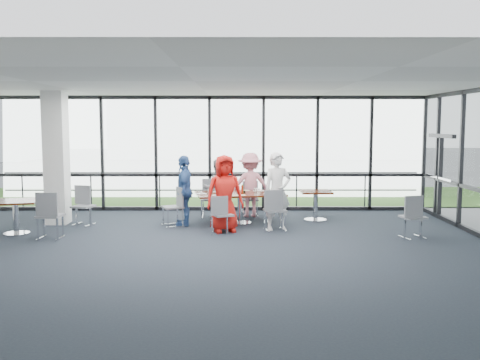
{
  "coord_description": "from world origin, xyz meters",
  "views": [
    {
      "loc": [
        0.81,
        -9.9,
        2.42
      ],
      "look_at": [
        0.84,
        2.69,
        1.1
      ],
      "focal_mm": 40.0,
      "sensor_mm": 36.0,
      "label": 1
    }
  ],
  "objects_px": {
    "chair_main_nr": "(275,210)",
    "chair_main_nl": "(223,215)",
    "side_table_right": "(316,196)",
    "chair_main_fr": "(250,199)",
    "chair_main_fl": "(210,199)",
    "chair_spare_lb": "(83,206)",
    "chair_main_end": "(173,207)",
    "diner_far_left": "(217,189)",
    "diner_far_right": "(250,185)",
    "side_table_left": "(15,205)",
    "diner_near_right": "(277,191)",
    "chair_spare_r": "(413,217)",
    "structural_column": "(56,158)",
    "chair_spare_la": "(50,216)",
    "diner_near_left": "(225,193)",
    "diner_end": "(184,191)",
    "main_table": "(240,197)"
  },
  "relations": [
    {
      "from": "diner_far_right",
      "to": "chair_main_nl",
      "type": "bearing_deg",
      "value": 64.99
    },
    {
      "from": "main_table",
      "to": "diner_near_left",
      "type": "relative_size",
      "value": 1.31
    },
    {
      "from": "main_table",
      "to": "structural_column",
      "type": "bearing_deg",
      "value": 169.37
    },
    {
      "from": "chair_main_nl",
      "to": "chair_spare_la",
      "type": "xyz_separation_m",
      "value": [
        -3.63,
        -0.55,
        0.08
      ]
    },
    {
      "from": "diner_far_left",
      "to": "diner_far_right",
      "type": "xyz_separation_m",
      "value": [
        0.85,
        0.24,
        0.08
      ]
    },
    {
      "from": "side_table_left",
      "to": "chair_main_nl",
      "type": "xyz_separation_m",
      "value": [
        4.56,
        0.07,
        -0.22
      ]
    },
    {
      "from": "diner_near_right",
      "to": "chair_main_fr",
      "type": "bearing_deg",
      "value": 89.95
    },
    {
      "from": "side_table_right",
      "to": "chair_spare_r",
      "type": "xyz_separation_m",
      "value": [
        1.77,
        -2.12,
        -0.16
      ]
    },
    {
      "from": "diner_far_left",
      "to": "chair_spare_lb",
      "type": "height_order",
      "value": "diner_far_left"
    },
    {
      "from": "chair_main_fl",
      "to": "chair_spare_lb",
      "type": "relative_size",
      "value": 1.05
    },
    {
      "from": "chair_main_nr",
      "to": "chair_main_fr",
      "type": "bearing_deg",
      "value": 91.93
    },
    {
      "from": "structural_column",
      "to": "diner_near_right",
      "type": "xyz_separation_m",
      "value": [
        5.3,
        -0.79,
        -0.71
      ]
    },
    {
      "from": "diner_end",
      "to": "chair_main_fr",
      "type": "relative_size",
      "value": 1.91
    },
    {
      "from": "diner_far_right",
      "to": "chair_main_nr",
      "type": "distance_m",
      "value": 1.97
    },
    {
      "from": "chair_spare_lb",
      "to": "chair_spare_r",
      "type": "relative_size",
      "value": 1.0
    },
    {
      "from": "chair_spare_r",
      "to": "diner_end",
      "type": "bearing_deg",
      "value": 147.5
    },
    {
      "from": "side_table_left",
      "to": "diner_near_right",
      "type": "height_order",
      "value": "diner_near_right"
    },
    {
      "from": "side_table_right",
      "to": "chair_main_end",
      "type": "bearing_deg",
      "value": -167.95
    },
    {
      "from": "chair_main_nr",
      "to": "chair_main_nl",
      "type": "bearing_deg",
      "value": -178.66
    },
    {
      "from": "main_table",
      "to": "chair_spare_lb",
      "type": "distance_m",
      "value": 3.77
    },
    {
      "from": "structural_column",
      "to": "diner_end",
      "type": "bearing_deg",
      "value": -4.9
    },
    {
      "from": "side_table_right",
      "to": "diner_near_left",
      "type": "bearing_deg",
      "value": -148.32
    },
    {
      "from": "chair_main_fl",
      "to": "chair_main_nl",
      "type": "bearing_deg",
      "value": 98.71
    },
    {
      "from": "chair_main_nl",
      "to": "chair_main_fl",
      "type": "height_order",
      "value": "chair_main_fl"
    },
    {
      "from": "diner_far_right",
      "to": "chair_spare_r",
      "type": "relative_size",
      "value": 1.84
    },
    {
      "from": "diner_near_right",
      "to": "chair_main_nr",
      "type": "xyz_separation_m",
      "value": [
        -0.06,
        -0.12,
        -0.42
      ]
    },
    {
      "from": "main_table",
      "to": "chair_spare_lb",
      "type": "height_order",
      "value": "chair_spare_lb"
    },
    {
      "from": "diner_near_left",
      "to": "chair_spare_r",
      "type": "bearing_deg",
      "value": -26.17
    },
    {
      "from": "chair_main_fr",
      "to": "chair_main_end",
      "type": "xyz_separation_m",
      "value": [
        -1.87,
        -1.42,
        0.02
      ]
    },
    {
      "from": "diner_far_right",
      "to": "chair_spare_lb",
      "type": "height_order",
      "value": "diner_far_right"
    },
    {
      "from": "diner_near_right",
      "to": "chair_main_nr",
      "type": "distance_m",
      "value": 0.44
    },
    {
      "from": "diner_end",
      "to": "chair_spare_la",
      "type": "relative_size",
      "value": 1.7
    },
    {
      "from": "diner_near_left",
      "to": "chair_spare_r",
      "type": "relative_size",
      "value": 1.9
    },
    {
      "from": "chair_main_end",
      "to": "main_table",
      "type": "bearing_deg",
      "value": 77.06
    },
    {
      "from": "side_table_right",
      "to": "chair_main_fr",
      "type": "xyz_separation_m",
      "value": [
        -1.63,
        0.67,
        -0.18
      ]
    },
    {
      "from": "diner_near_right",
      "to": "chair_main_fr",
      "type": "distance_m",
      "value": 2.0
    },
    {
      "from": "side_table_left",
      "to": "diner_near_left",
      "type": "height_order",
      "value": "diner_near_left"
    },
    {
      "from": "main_table",
      "to": "chair_main_fl",
      "type": "height_order",
      "value": "chair_main_fl"
    },
    {
      "from": "diner_far_right",
      "to": "structural_column",
      "type": "bearing_deg",
      "value": 3.17
    },
    {
      "from": "chair_spare_la",
      "to": "chair_spare_r",
      "type": "distance_m",
      "value": 7.68
    },
    {
      "from": "chair_spare_lb",
      "to": "chair_main_nl",
      "type": "bearing_deg",
      "value": -178.64
    },
    {
      "from": "main_table",
      "to": "diner_near_left",
      "type": "bearing_deg",
      "value": -120.09
    },
    {
      "from": "side_table_left",
      "to": "chair_spare_lb",
      "type": "distance_m",
      "value": 1.58
    },
    {
      "from": "chair_main_nl",
      "to": "chair_main_fr",
      "type": "xyz_separation_m",
      "value": [
        0.65,
        2.28,
        0.03
      ]
    },
    {
      "from": "side_table_left",
      "to": "chair_main_fr",
      "type": "xyz_separation_m",
      "value": [
        5.21,
        2.34,
        -0.2
      ]
    },
    {
      "from": "side_table_right",
      "to": "chair_main_nl",
      "type": "relative_size",
      "value": 0.94
    },
    {
      "from": "diner_end",
      "to": "chair_main_end",
      "type": "height_order",
      "value": "diner_end"
    },
    {
      "from": "structural_column",
      "to": "diner_far_right",
      "type": "relative_size",
      "value": 1.91
    },
    {
      "from": "diner_far_right",
      "to": "chair_spare_r",
      "type": "xyz_separation_m",
      "value": [
        3.4,
        -2.68,
        -0.38
      ]
    },
    {
      "from": "main_table",
      "to": "side_table_left",
      "type": "relative_size",
      "value": 2.1
    }
  ]
}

